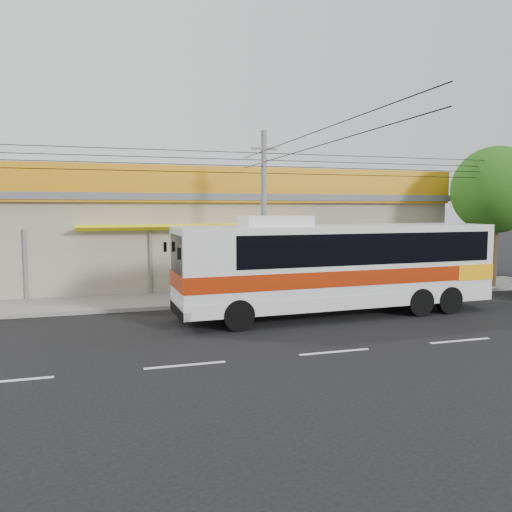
# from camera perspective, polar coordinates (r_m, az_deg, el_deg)

# --- Properties ---
(ground) EXTENTS (120.00, 120.00, 0.00)m
(ground) POSITION_cam_1_polar(r_m,az_deg,el_deg) (15.97, 5.05, -8.46)
(ground) COLOR black
(ground) RESTS_ON ground
(sidewalk) EXTENTS (30.00, 3.20, 0.15)m
(sidewalk) POSITION_cam_1_polar(r_m,az_deg,el_deg) (21.52, -0.84, -4.60)
(sidewalk) COLOR slate
(sidewalk) RESTS_ON ground
(lane_markings) EXTENTS (50.00, 0.12, 0.01)m
(lane_markings) POSITION_cam_1_polar(r_m,az_deg,el_deg) (13.75, 8.94, -10.79)
(lane_markings) COLOR silver
(lane_markings) RESTS_ON ground
(storefront_building) EXTENTS (22.60, 9.20, 5.70)m
(storefront_building) POSITION_cam_1_polar(r_m,az_deg,el_deg) (26.61, -4.08, 2.13)
(storefront_building) COLOR gray
(storefront_building) RESTS_ON ground
(coach_bus) EXTENTS (11.74, 2.95, 3.59)m
(coach_bus) POSITION_cam_1_polar(r_m,az_deg,el_deg) (18.15, 9.88, -0.68)
(coach_bus) COLOR silver
(coach_bus) RESTS_ON ground
(utility_pole) EXTENTS (34.00, 14.00, 6.81)m
(utility_pole) POSITION_cam_1_polar(r_m,az_deg,el_deg) (19.58, 0.91, 10.68)
(utility_pole) COLOR slate
(utility_pole) RESTS_ON ground
(tree_far) EXTENTS (4.06, 4.06, 6.74)m
(tree_far) POSITION_cam_1_polar(r_m,az_deg,el_deg) (26.15, 26.02, 6.50)
(tree_far) COLOR #352615
(tree_far) RESTS_ON ground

